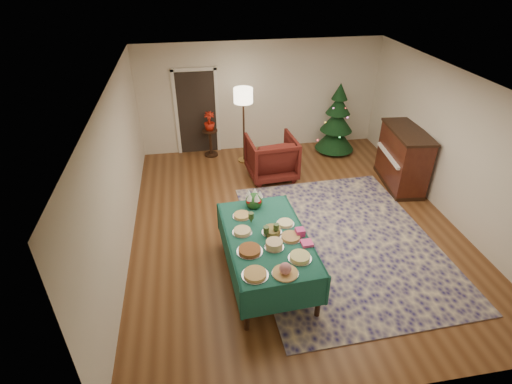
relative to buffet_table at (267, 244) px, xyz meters
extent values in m
plane|color=#593319|center=(0.79, 1.34, -0.66)|extent=(7.00, 7.00, 0.00)
plane|color=white|center=(0.79, 1.34, 2.04)|extent=(7.00, 7.00, 0.00)
plane|color=beige|center=(0.79, 4.84, 0.69)|extent=(6.00, 0.00, 6.00)
plane|color=beige|center=(0.79, -2.16, 0.69)|extent=(6.00, 0.00, 6.00)
plane|color=beige|center=(-2.21, 1.34, 0.69)|extent=(0.00, 7.00, 7.00)
plane|color=beige|center=(3.79, 1.34, 0.69)|extent=(0.00, 7.00, 7.00)
cube|color=black|center=(-0.81, 4.83, 0.36)|extent=(0.92, 0.02, 2.04)
cube|color=silver|center=(-1.31, 4.82, 0.39)|extent=(0.08, 0.04, 2.14)
cube|color=silver|center=(-0.31, 4.82, 0.39)|extent=(0.08, 0.04, 2.14)
cube|color=silver|center=(-0.81, 4.82, 1.44)|extent=(1.08, 0.04, 0.08)
cube|color=#18144B|center=(1.52, 0.65, -0.65)|extent=(3.33, 4.30, 0.02)
cylinder|color=black|center=(-0.46, -0.97, -0.25)|extent=(0.08, 0.08, 0.82)
cylinder|color=black|center=(-0.56, 0.92, -0.25)|extent=(0.08, 0.08, 0.82)
cylinder|color=black|center=(0.56, -0.92, -0.25)|extent=(0.08, 0.08, 0.82)
cylinder|color=black|center=(0.46, 0.97, -0.25)|extent=(0.08, 0.08, 0.82)
cube|color=#16503F|center=(0.00, 0.00, 0.14)|extent=(1.31, 2.13, 0.04)
cube|color=#16503F|center=(-0.05, 1.02, -0.09)|extent=(1.23, 0.10, 0.51)
cube|color=#16503F|center=(0.05, -1.02, -0.09)|extent=(1.23, 0.10, 0.51)
cube|color=#16503F|center=(0.59, 0.03, -0.09)|extent=(0.14, 2.10, 0.51)
cube|color=#16503F|center=(-0.59, -0.03, -0.09)|extent=(0.14, 2.10, 0.51)
cylinder|color=silver|center=(-0.32, -0.81, 0.17)|extent=(0.36, 0.36, 0.01)
cylinder|color=tan|center=(-0.32, -0.81, 0.19)|extent=(0.31, 0.31, 0.04)
cylinder|color=silver|center=(0.08, -0.84, 0.17)|extent=(0.36, 0.36, 0.01)
sphere|color=#CC727A|center=(0.08, -0.84, 0.26)|extent=(0.16, 0.16, 0.16)
cylinder|color=silver|center=(0.35, -0.59, 0.17)|extent=(0.33, 0.33, 0.01)
cylinder|color=#D8D172|center=(0.35, -0.59, 0.20)|extent=(0.28, 0.28, 0.05)
cylinder|color=silver|center=(-0.31, -0.32, 0.17)|extent=(0.38, 0.38, 0.01)
cylinder|color=brown|center=(-0.31, -0.32, 0.20)|extent=(0.32, 0.32, 0.04)
cylinder|color=silver|center=(0.05, -0.29, 0.17)|extent=(0.29, 0.29, 0.01)
cylinder|color=tan|center=(0.05, -0.29, 0.22)|extent=(0.24, 0.24, 0.10)
cylinder|color=silver|center=(0.34, -0.12, 0.17)|extent=(0.33, 0.33, 0.01)
cylinder|color=#B2844C|center=(0.34, -0.12, 0.19)|extent=(0.28, 0.28, 0.03)
cylinder|color=silver|center=(-0.35, 0.14, 0.17)|extent=(0.30, 0.30, 0.01)
cylinder|color=#D8BF7F|center=(-0.35, 0.14, 0.20)|extent=(0.26, 0.26, 0.04)
cylinder|color=silver|center=(0.09, 0.06, 0.17)|extent=(0.31, 0.31, 0.01)
cylinder|color=maroon|center=(0.09, 0.06, 0.21)|extent=(0.26, 0.26, 0.07)
cylinder|color=silver|center=(0.34, 0.24, 0.17)|extent=(0.28, 0.28, 0.01)
cylinder|color=#F2EACC|center=(0.34, 0.24, 0.19)|extent=(0.24, 0.24, 0.03)
cylinder|color=silver|center=(-0.30, 0.56, 0.17)|extent=(0.30, 0.30, 0.01)
cylinder|color=tan|center=(-0.30, 0.56, 0.19)|extent=(0.26, 0.26, 0.03)
cone|color=#2D471E|center=(-0.18, 0.36, 0.21)|extent=(0.08, 0.08, 0.10)
cylinder|color=#2D471E|center=(-0.18, 0.36, 0.30)|extent=(0.09, 0.09, 0.10)
cone|color=#2D471E|center=(0.14, 0.01, 0.21)|extent=(0.08, 0.08, 0.10)
cylinder|color=#2D471E|center=(0.14, 0.01, 0.30)|extent=(0.09, 0.09, 0.10)
cone|color=#2D471E|center=(-0.02, -0.03, 0.21)|extent=(0.08, 0.08, 0.10)
cylinder|color=#2D471E|center=(-0.02, -0.03, 0.30)|extent=(0.09, 0.09, 0.10)
cube|color=#FA4592|center=(0.54, -0.30, 0.18)|extent=(0.17, 0.17, 0.04)
cube|color=#D53B87|center=(0.49, -0.07, 0.22)|extent=(0.14, 0.14, 0.11)
sphere|color=#1E4C1E|center=(-0.06, 0.82, 0.27)|extent=(0.28, 0.28, 0.28)
cone|color=white|center=(0.04, 0.82, 0.40)|extent=(0.11, 0.11, 0.13)
cone|color=white|center=(-0.03, 0.91, 0.40)|extent=(0.11, 0.11, 0.13)
cone|color=white|center=(-0.14, 0.87, 0.40)|extent=(0.11, 0.11, 0.13)
cone|color=white|center=(-0.14, 0.76, 0.40)|extent=(0.11, 0.11, 0.13)
cone|color=white|center=(-0.03, 0.72, 0.40)|extent=(0.11, 0.11, 0.13)
sphere|color=#B20C0F|center=(0.04, 0.88, 0.31)|extent=(0.08, 0.08, 0.08)
sphere|color=#B20C0F|center=(-0.12, 0.91, 0.31)|extent=(0.08, 0.08, 0.08)
sphere|color=#B20C0F|center=(-0.16, 0.75, 0.31)|extent=(0.08, 0.08, 0.08)
sphere|color=#B20C0F|center=(0.01, 0.72, 0.31)|extent=(0.08, 0.08, 0.08)
imported|color=#49140F|center=(0.74, 3.21, -0.12)|extent=(1.11, 1.05, 1.06)
cylinder|color=#A57F3F|center=(0.25, 4.10, -0.64)|extent=(0.31, 0.31, 0.03)
cylinder|color=black|center=(0.25, 4.10, 0.17)|extent=(0.04, 0.04, 1.65)
cylinder|color=#FFEABF|center=(0.25, 4.10, 0.99)|extent=(0.44, 0.44, 0.33)
cylinder|color=black|center=(-0.54, 4.54, -0.64)|extent=(0.34, 0.34, 0.04)
cylinder|color=black|center=(-0.54, 4.54, -0.32)|extent=(0.08, 0.08, 0.63)
cylinder|color=black|center=(-0.54, 4.54, 0.01)|extent=(0.38, 0.38, 0.03)
imported|color=#A61A0B|center=(-0.54, 4.54, 0.15)|extent=(0.26, 0.46, 0.26)
cylinder|color=black|center=(2.61, 4.24, -0.58)|extent=(0.11, 0.11, 0.14)
cone|color=black|center=(2.61, 4.24, -0.26)|extent=(1.00, 1.00, 0.62)
cone|color=black|center=(2.61, 4.24, 0.19)|extent=(0.82, 0.82, 0.53)
cone|color=black|center=(2.61, 4.24, 0.59)|extent=(0.62, 0.62, 0.44)
cone|color=black|center=(2.61, 4.24, 0.93)|extent=(0.40, 0.40, 0.40)
cube|color=black|center=(3.46, 2.38, -0.61)|extent=(0.80, 1.53, 0.08)
cube|color=#37130D|center=(3.46, 2.38, -0.02)|extent=(0.77, 1.50, 1.20)
cube|color=black|center=(3.46, 2.38, 0.60)|extent=(0.82, 1.55, 0.05)
cube|color=white|center=(3.15, 2.42, 0.07)|extent=(0.26, 1.24, 0.06)
camera|label=1|loc=(-0.97, -4.66, 3.86)|focal=28.00mm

